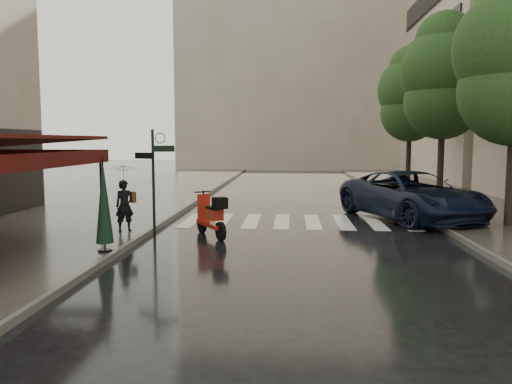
# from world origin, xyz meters

# --- Properties ---
(ground) EXTENTS (120.00, 120.00, 0.00)m
(ground) POSITION_xyz_m (0.00, 0.00, 0.00)
(ground) COLOR black
(ground) RESTS_ON ground
(sidewalk_near) EXTENTS (6.00, 60.00, 0.12)m
(sidewalk_near) POSITION_xyz_m (-4.50, 12.00, 0.06)
(sidewalk_near) COLOR #38332D
(sidewalk_near) RESTS_ON ground
(sidewalk_far) EXTENTS (5.50, 60.00, 0.12)m
(sidewalk_far) POSITION_xyz_m (10.25, 12.00, 0.06)
(sidewalk_far) COLOR #38332D
(sidewalk_far) RESTS_ON ground
(curb_near) EXTENTS (0.12, 60.00, 0.16)m
(curb_near) POSITION_xyz_m (-1.45, 12.00, 0.07)
(curb_near) COLOR #595651
(curb_near) RESTS_ON ground
(curb_far) EXTENTS (0.12, 60.00, 0.16)m
(curb_far) POSITION_xyz_m (7.45, 12.00, 0.07)
(curb_far) COLOR #595651
(curb_far) RESTS_ON ground
(crosswalk) EXTENTS (7.85, 3.20, 0.01)m
(crosswalk) POSITION_xyz_m (2.98, 6.00, 0.01)
(crosswalk) COLOR silver
(crosswalk) RESTS_ON ground
(signpost) EXTENTS (1.17, 0.29, 3.10)m
(signpost) POSITION_xyz_m (-1.19, 3.00, 1.83)
(signpost) COLOR black
(signpost) RESTS_ON ground
(haussmann_far) EXTENTS (8.00, 16.00, 18.50)m
(haussmann_far) POSITION_xyz_m (16.50, 26.00, 9.25)
(haussmann_far) COLOR tan
(haussmann_far) RESTS_ON ground
(backdrop_building) EXTENTS (22.00, 6.00, 20.00)m
(backdrop_building) POSITION_xyz_m (3.00, 38.00, 10.00)
(backdrop_building) COLOR tan
(backdrop_building) RESTS_ON ground
(tree_mid) EXTENTS (3.80, 3.80, 8.34)m
(tree_mid) POSITION_xyz_m (9.50, 12.00, 5.59)
(tree_mid) COLOR black
(tree_mid) RESTS_ON sidewalk_far
(tree_far) EXTENTS (3.80, 3.80, 8.16)m
(tree_far) POSITION_xyz_m (9.70, 19.00, 5.46)
(tree_far) COLOR black
(tree_far) RESTS_ON sidewalk_far
(pedestrian_with_umbrella) EXTENTS (1.26, 1.26, 2.37)m
(pedestrian_with_umbrella) POSITION_xyz_m (-2.12, 3.16, 1.70)
(pedestrian_with_umbrella) COLOR black
(pedestrian_with_umbrella) RESTS_ON sidewalk_near
(scooter) EXTENTS (1.16, 1.70, 1.27)m
(scooter) POSITION_xyz_m (0.47, 3.07, 0.59)
(scooter) COLOR black
(scooter) RESTS_ON ground
(parked_car) EXTENTS (4.95, 6.73, 1.70)m
(parked_car) POSITION_xyz_m (7.00, 6.72, 0.85)
(parked_car) COLOR black
(parked_car) RESTS_ON ground
(parasol_back) EXTENTS (0.42, 0.42, 2.24)m
(parasol_back) POSITION_xyz_m (-1.72, 0.50, 1.33)
(parasol_back) COLOR black
(parasol_back) RESTS_ON sidewalk_near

